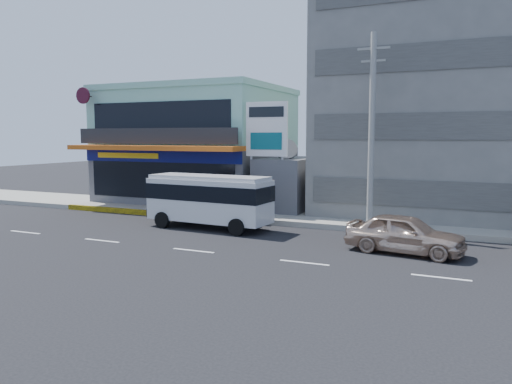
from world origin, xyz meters
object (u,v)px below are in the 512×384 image
minibus (209,197)px  billboard (267,135)px  utility_pole_near (372,131)px  concrete_building (464,101)px  satellite_dish (285,157)px  sedan (405,234)px  shop_building (198,148)px  motorcycle_rider (188,208)px

minibus → billboard: bearing=71.5°
utility_pole_near → minibus: utility_pole_near is taller
concrete_building → satellite_dish: size_ratio=10.67×
satellite_dish → sedan: bearing=-42.9°
shop_building → minibus: shop_building is taller
utility_pole_near → minibus: (-7.96, -2.57, -3.46)m
concrete_building → minibus: (-11.96, -10.17, -5.31)m
concrete_building → satellite_dish: (-10.00, -4.00, -3.42)m
minibus → utility_pole_near: bearing=17.9°
shop_building → sedan: shop_building is taller
sedan → motorcycle_rider: (-12.32, 2.74, -0.04)m
billboard → sedan: size_ratio=1.41×
utility_pole_near → minibus: size_ratio=1.46×
satellite_dish → minibus: (-1.96, -6.17, -1.89)m
billboard → minibus: billboard is taller
satellite_dish → minibus: 6.74m
concrete_building → satellite_dish: 11.30m
satellite_dish → utility_pole_near: utility_pole_near is taller
billboard → motorcycle_rider: (-3.50, -3.20, -4.13)m
motorcycle_rider → sedan: bearing=-12.5°
utility_pole_near → shop_building: bearing=154.9°
concrete_building → billboard: 12.17m
shop_building → concrete_building: (18.00, 1.05, 3.00)m
minibus → motorcycle_rider: (-2.04, 1.16, -0.89)m
billboard → utility_pole_near: (6.50, -1.80, 0.22)m
billboard → sedan: billboard is taller
satellite_dish → sedan: (8.32, -7.74, -2.74)m
minibus → sedan: size_ratio=1.41×
concrete_building → sedan: 13.37m
minibus → motorcycle_rider: minibus is taller
concrete_building → sedan: size_ratio=3.28×
shop_building → concrete_building: 18.28m
shop_building → concrete_building: bearing=3.4°
concrete_building → utility_pole_near: concrete_building is taller
concrete_building → minibus: concrete_building is taller
shop_building → billboard: (7.50, -4.75, 0.93)m
concrete_building → utility_pole_near: bearing=-117.8°
satellite_dish → billboard: 2.31m
billboard → minibus: bearing=-108.5°
satellite_dish → motorcycle_rider: (-4.00, -5.00, -2.78)m
shop_building → minibus: (6.04, -9.11, -2.31)m
billboard → sedan: 11.40m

